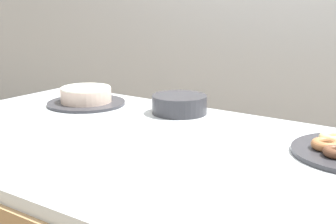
# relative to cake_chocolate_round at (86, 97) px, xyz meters

# --- Properties ---
(dining_table) EXTENTS (1.89, 1.01, 0.74)m
(dining_table) POSITION_rel_cake_chocolate_round_xyz_m (0.57, -0.26, -0.11)
(dining_table) COLOR silver
(dining_table) RESTS_ON ground
(cake_chocolate_round) EXTENTS (0.32, 0.32, 0.07)m
(cake_chocolate_round) POSITION_rel_cake_chocolate_round_xyz_m (0.00, 0.00, 0.00)
(cake_chocolate_round) COLOR #333338
(cake_chocolate_round) RESTS_ON dining_table
(plate_stack) EXTENTS (0.21, 0.21, 0.07)m
(plate_stack) POSITION_rel_cake_chocolate_round_xyz_m (0.40, 0.10, 0.00)
(plate_stack) COLOR #333338
(plate_stack) RESTS_ON dining_table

